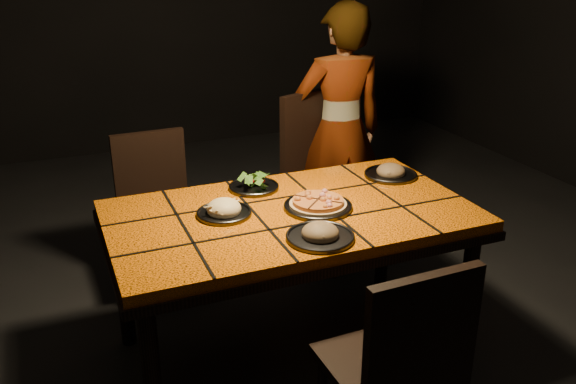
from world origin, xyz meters
name	(u,v)px	position (x,y,z in m)	size (l,w,h in m)	color
room_shell	(291,38)	(0.00, 0.00, 1.50)	(6.04, 7.04, 3.08)	black
dining_table	(291,227)	(0.00, 0.00, 0.67)	(1.62, 0.92, 0.75)	orange
chair_near	(400,362)	(0.05, -0.85, 0.52)	(0.42, 0.42, 0.92)	black
chair_far_left	(156,202)	(-0.44, 0.89, 0.51)	(0.42, 0.42, 0.89)	black
chair_far_right	(323,165)	(0.59, 0.90, 0.59)	(0.60, 0.60, 1.03)	black
diner	(340,131)	(0.72, 0.95, 0.78)	(0.57, 0.37, 1.56)	brown
plate_pizza	(318,205)	(0.12, -0.02, 0.77)	(0.36, 0.36, 0.04)	#3B3C40
plate_pasta	(224,211)	(-0.29, 0.07, 0.77)	(0.24, 0.24, 0.08)	#3B3C40
plate_salad	(254,184)	(-0.07, 0.31, 0.78)	(0.24, 0.24, 0.07)	#3B3C40
plate_mushroom_a	(320,233)	(0.00, -0.30, 0.77)	(0.28, 0.28, 0.09)	#3B3C40
plate_mushroom_b	(391,172)	(0.64, 0.21, 0.77)	(0.27, 0.27, 0.09)	#3B3C40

